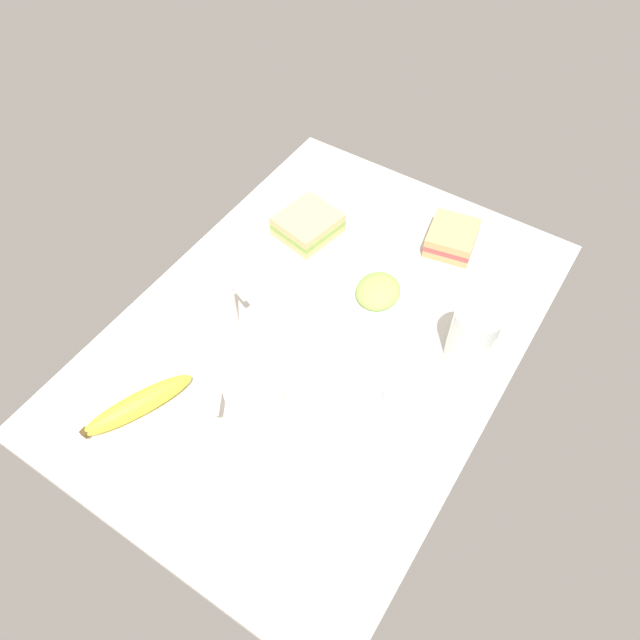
% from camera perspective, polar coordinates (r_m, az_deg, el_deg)
% --- Properties ---
extents(tabletop, '(0.90, 0.64, 0.02)m').
position_cam_1_polar(tabletop, '(1.08, 0.00, -1.28)').
color(tabletop, beige).
rests_on(tabletop, ground).
extents(plate_of_food, '(0.17, 0.17, 0.05)m').
position_cam_1_polar(plate_of_food, '(1.11, 5.42, 2.39)').
color(plate_of_food, white).
rests_on(plate_of_food, tabletop).
extents(coffee_mug_black, '(0.10, 0.08, 0.10)m').
position_cam_1_polar(coffee_mug_black, '(1.05, -10.04, 1.12)').
color(coffee_mug_black, white).
rests_on(coffee_mug_black, tabletop).
extents(coffee_mug_milky, '(0.10, 0.11, 0.10)m').
position_cam_1_polar(coffee_mug_milky, '(0.93, -5.98, -7.95)').
color(coffee_mug_milky, white).
rests_on(coffee_mug_milky, tabletop).
extents(sandwich_main, '(0.11, 0.11, 0.04)m').
position_cam_1_polar(sandwich_main, '(1.21, 12.23, 7.52)').
color(sandwich_main, tan).
rests_on(sandwich_main, tabletop).
extents(sandwich_side, '(0.13, 0.12, 0.04)m').
position_cam_1_polar(sandwich_side, '(1.21, -1.13, 8.93)').
color(sandwich_side, '#DBB77A').
rests_on(sandwich_side, tabletop).
extents(glass_of_milk, '(0.08, 0.08, 0.11)m').
position_cam_1_polar(glass_of_milk, '(1.03, 14.10, -1.49)').
color(glass_of_milk, silver).
rests_on(glass_of_milk, tabletop).
extents(banana, '(0.18, 0.11, 0.04)m').
position_cam_1_polar(banana, '(1.01, -16.63, -7.58)').
color(banana, yellow).
rests_on(banana, tabletop).
extents(spoon, '(0.03, 0.13, 0.01)m').
position_cam_1_polar(spoon, '(1.00, 5.55, -6.56)').
color(spoon, silver).
rests_on(spoon, tabletop).
extents(paper_napkin, '(0.16, 0.16, 0.00)m').
position_cam_1_polar(paper_napkin, '(0.91, -3.42, -19.30)').
color(paper_napkin, white).
rests_on(paper_napkin, tabletop).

